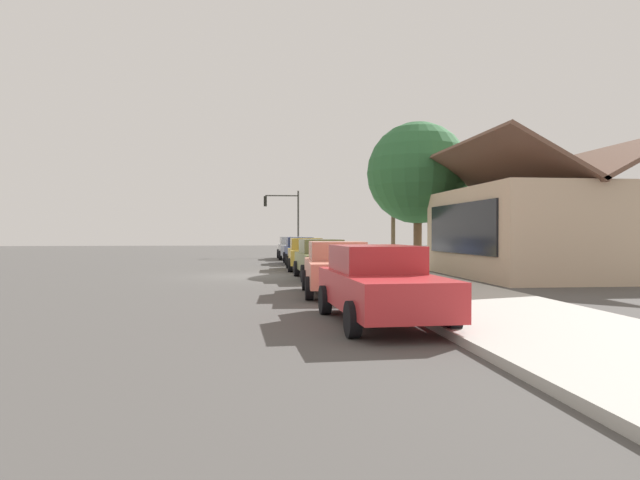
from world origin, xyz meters
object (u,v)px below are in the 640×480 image
(car_silver, at_px, (292,248))
(car_cherry, at_px, (379,283))
(car_olive, at_px, (322,259))
(fire_hydrant_red, at_px, (377,274))
(car_navy, at_px, (300,250))
(car_mustard, at_px, (306,254))
(shade_tree, at_px, (418,173))
(traffic_light_main, at_px, (285,212))
(car_coral, at_px, (338,267))
(utility_pole_wooden, at_px, (393,197))

(car_silver, relative_size, car_cherry, 0.98)
(car_olive, relative_size, fire_hydrant_red, 6.75)
(car_navy, xyz_separation_m, car_mustard, (5.79, -0.15, 0.00))
(car_mustard, height_order, car_cherry, same)
(shade_tree, distance_m, traffic_light_main, 16.93)
(shade_tree, bearing_deg, car_olive, -42.84)
(car_mustard, height_order, car_coral, same)
(traffic_light_main, height_order, utility_pole_wooden, utility_pole_wooden)
(utility_pole_wooden, bearing_deg, shade_tree, 9.23)
(fire_hydrant_red, bearing_deg, car_coral, -45.61)
(shade_tree, bearing_deg, car_cherry, -18.73)
(car_olive, relative_size, shade_tree, 0.62)
(car_silver, height_order, shade_tree, shade_tree)
(shade_tree, xyz_separation_m, fire_hydrant_red, (10.72, -4.52, -4.51))
(utility_pole_wooden, xyz_separation_m, fire_hydrant_red, (13.94, -4.00, -3.43))
(car_cherry, bearing_deg, car_olive, 176.81)
(fire_hydrant_red, bearing_deg, shade_tree, 157.12)
(fire_hydrant_red, bearing_deg, car_silver, -176.29)
(car_navy, relative_size, traffic_light_main, 0.86)
(car_cherry, height_order, utility_pole_wooden, utility_pole_wooden)
(car_silver, xyz_separation_m, car_navy, (6.12, 0.11, -0.00))
(utility_pole_wooden, bearing_deg, fire_hydrant_red, -16.01)
(car_coral, bearing_deg, car_cherry, 3.59)
(car_olive, bearing_deg, fire_hydrant_red, 15.45)
(car_navy, height_order, car_cherry, same)
(car_coral, distance_m, car_cherry, 5.48)
(car_mustard, bearing_deg, shade_tree, 98.90)
(car_olive, xyz_separation_m, car_cherry, (11.41, -0.16, 0.00))
(car_navy, distance_m, utility_pole_wooden, 6.41)
(traffic_light_main, bearing_deg, car_cherry, 0.30)
(car_navy, bearing_deg, traffic_light_main, -177.62)
(car_coral, relative_size, fire_hydrant_red, 6.24)
(car_cherry, height_order, traffic_light_main, traffic_light_main)
(car_olive, bearing_deg, car_coral, -3.39)
(car_silver, relative_size, traffic_light_main, 0.91)
(car_coral, xyz_separation_m, shade_tree, (-12.23, 6.07, 4.19))
(car_navy, relative_size, fire_hydrant_red, 6.31)
(car_mustard, bearing_deg, car_olive, 3.07)
(car_cherry, bearing_deg, fire_hydrant_red, 165.66)
(shade_tree, bearing_deg, car_silver, -151.96)
(car_olive, relative_size, car_cherry, 0.99)
(car_silver, height_order, car_coral, same)
(car_coral, bearing_deg, car_olive, -179.25)
(fire_hydrant_red, bearing_deg, car_olive, -163.34)
(car_cherry, bearing_deg, car_mustard, 177.54)
(car_coral, bearing_deg, car_navy, -177.87)
(car_silver, distance_m, car_olive, 17.46)
(car_coral, xyz_separation_m, traffic_light_main, (-27.92, -0.11, 2.68))
(car_mustard, height_order, car_olive, same)
(car_mustard, bearing_deg, car_coral, 1.20)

